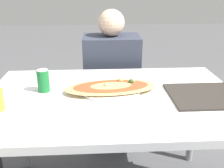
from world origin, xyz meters
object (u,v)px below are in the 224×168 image
Objects in this scene: chair_far_seated at (111,86)px; soda_can at (43,81)px; dining_table at (113,107)px; person_seated at (112,70)px; pizza_main at (111,88)px.

soda_can is at bearing 59.36° from chair_far_seated.
dining_table is 0.41m from soda_can.
person_seated is (0.03, 0.66, -0.01)m from dining_table.
dining_table is 10.91× the size of soda_can.
chair_far_seated is 6.97× the size of soda_can.
pizza_main is 0.38m from soda_can.
dining_table is at bearing -85.85° from pizza_main.
person_seated reaches higher than dining_table.
pizza_main reaches higher than dining_table.
dining_table is 2.55× the size of pizza_main.
chair_far_seated is 0.86m from soda_can.
soda_can is (-0.41, -0.69, 0.32)m from chair_far_seated.
soda_can is (-0.38, 0.08, 0.13)m from dining_table.
pizza_main is 4.28× the size of soda_can.
person_seated reaches higher than soda_can.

